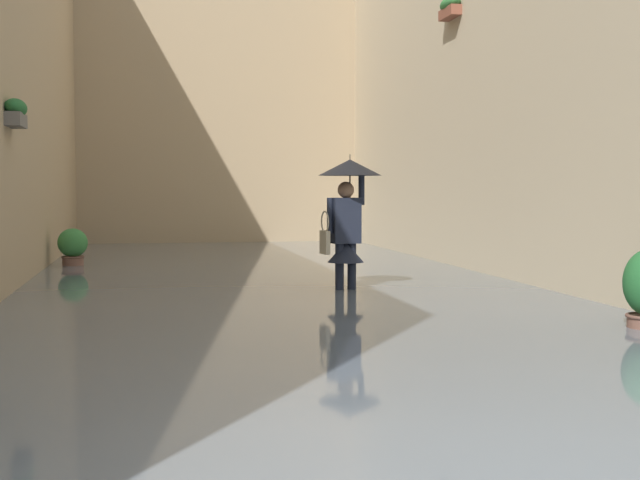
# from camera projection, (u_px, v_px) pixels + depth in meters

# --- Properties ---
(ground_plane) EXTENTS (60.00, 60.00, 0.00)m
(ground_plane) POSITION_uv_depth(u_px,v_px,m) (270.00, 293.00, 13.33)
(ground_plane) COLOR gray
(flood_water) EXTENTS (7.96, 25.20, 0.20)m
(flood_water) POSITION_uv_depth(u_px,v_px,m) (270.00, 286.00, 13.33)
(flood_water) COLOR slate
(flood_water) RESTS_ON ground_plane
(building_facade_left) EXTENTS (2.04, 23.20, 8.53)m
(building_facade_left) POSITION_uv_depth(u_px,v_px,m) (549.00, 20.00, 13.93)
(building_facade_left) COLOR beige
(building_facade_left) RESTS_ON ground_plane
(building_facade_far) EXTENTS (10.76, 1.80, 10.81)m
(building_facade_far) POSITION_uv_depth(u_px,v_px,m) (216.00, 45.00, 23.31)
(building_facade_far) COLOR tan
(building_facade_far) RESTS_ON ground_plane
(person_wading) EXTENTS (0.87, 0.87, 2.05)m
(person_wading) POSITION_uv_depth(u_px,v_px,m) (347.00, 204.00, 12.02)
(person_wading) COLOR #4C4233
(person_wading) RESTS_ON ground_plane
(potted_plant_far_right) EXTENTS (0.53, 0.53, 0.87)m
(potted_plant_far_right) POSITION_uv_depth(u_px,v_px,m) (73.00, 249.00, 15.88)
(potted_plant_far_right) COLOR brown
(potted_plant_far_right) RESTS_ON ground_plane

